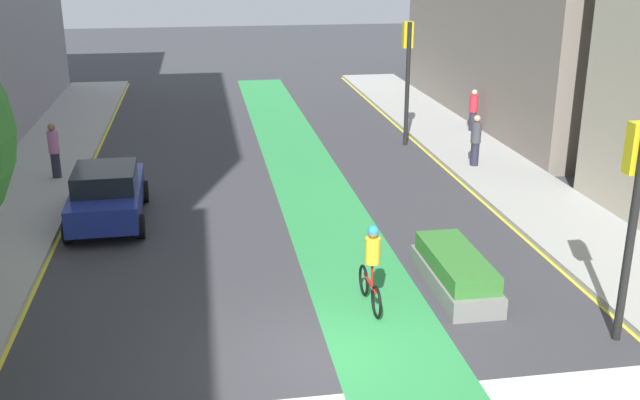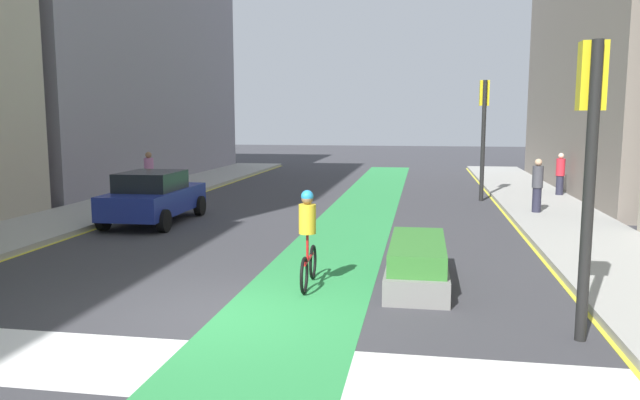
# 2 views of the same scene
# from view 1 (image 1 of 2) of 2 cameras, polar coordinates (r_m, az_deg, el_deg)

# --- Properties ---
(ground_plane) EXTENTS (120.00, 120.00, 0.00)m
(ground_plane) POSITION_cam_1_polar(r_m,az_deg,el_deg) (13.85, 0.95, -12.22)
(ground_plane) COLOR #38383D
(bike_lane_paint) EXTENTS (2.40, 60.00, 0.01)m
(bike_lane_paint) POSITION_cam_1_polar(r_m,az_deg,el_deg) (14.09, 5.84, -11.73)
(bike_lane_paint) COLOR #2D8C47
(bike_lane_paint) RESTS_ON ground_plane
(curb_stripe_right) EXTENTS (0.16, 60.00, 0.01)m
(curb_stripe_right) POSITION_cam_1_polar(r_m,az_deg,el_deg) (15.92, 23.03, -9.44)
(curb_stripe_right) COLOR yellow
(curb_stripe_right) RESTS_ON ground_plane
(traffic_signal_near_right) EXTENTS (0.35, 0.52, 4.23)m
(traffic_signal_near_right) POSITION_cam_1_polar(r_m,az_deg,el_deg) (14.57, 23.03, 0.63)
(traffic_signal_near_right) COLOR black
(traffic_signal_near_right) RESTS_ON ground_plane
(traffic_signal_far_right) EXTENTS (0.35, 0.52, 4.57)m
(traffic_signal_far_right) POSITION_cam_1_polar(r_m,az_deg,el_deg) (27.91, 6.77, 10.67)
(traffic_signal_far_right) COLOR black
(traffic_signal_far_right) RESTS_ON ground_plane
(car_blue_left_far) EXTENTS (2.10, 4.24, 1.57)m
(car_blue_left_far) POSITION_cam_1_polar(r_m,az_deg,el_deg) (20.91, -16.10, 0.47)
(car_blue_left_far) COLOR navy
(car_blue_left_far) RESTS_ON ground_plane
(cyclist_in_lane) EXTENTS (0.32, 1.73, 1.86)m
(cyclist_in_lane) POSITION_cam_1_polar(r_m,az_deg,el_deg) (15.29, 4.00, -5.01)
(cyclist_in_lane) COLOR black
(cyclist_in_lane) RESTS_ON ground_plane
(pedestrian_sidewalk_right_a) EXTENTS (0.34, 0.34, 1.65)m
(pedestrian_sidewalk_right_a) POSITION_cam_1_polar(r_m,az_deg,el_deg) (30.28, 11.74, 6.82)
(pedestrian_sidewalk_right_a) COLOR #262638
(pedestrian_sidewalk_right_a) RESTS_ON sidewalk_right
(pedestrian_sidewalk_left_a) EXTENTS (0.34, 0.34, 1.77)m
(pedestrian_sidewalk_left_a) POSITION_cam_1_polar(r_m,az_deg,el_deg) (24.93, -19.82, 3.65)
(pedestrian_sidewalk_left_a) COLOR #262638
(pedestrian_sidewalk_left_a) RESTS_ON sidewalk_left
(pedestrian_sidewalk_right_b) EXTENTS (0.34, 0.34, 1.72)m
(pedestrian_sidewalk_right_b) POSITION_cam_1_polar(r_m,az_deg,el_deg) (25.34, 11.92, 4.55)
(pedestrian_sidewalk_right_b) COLOR #262638
(pedestrian_sidewalk_right_b) RESTS_ON sidewalk_right
(median_planter) EXTENTS (1.14, 3.13, 0.85)m
(median_planter) POSITION_cam_1_polar(r_m,az_deg,el_deg) (16.56, 10.39, -5.48)
(median_planter) COLOR slate
(median_planter) RESTS_ON ground_plane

